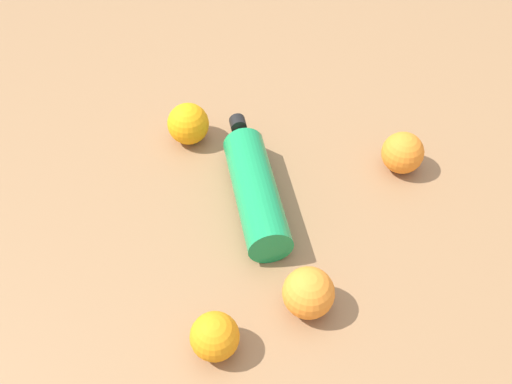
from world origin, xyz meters
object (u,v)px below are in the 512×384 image
object	(u,v)px
orange_2	(215,336)
orange_3	(188,124)
water_bottle	(253,182)
orange_0	(403,153)
orange_1	(308,293)

from	to	relation	value
orange_2	orange_3	bearing A→B (deg)	34.53
orange_2	water_bottle	bearing A→B (deg)	15.00
orange_0	orange_3	distance (m)	0.41
water_bottle	orange_0	world-z (taller)	orange_0
orange_0	orange_3	bearing A→B (deg)	104.49
orange_0	orange_1	world-z (taller)	orange_1
orange_1	orange_3	bearing A→B (deg)	54.56
orange_0	orange_2	distance (m)	0.50
water_bottle	orange_2	world-z (taller)	water_bottle
water_bottle	orange_1	distance (m)	0.24
water_bottle	orange_1	world-z (taller)	orange_1
orange_2	orange_1	bearing A→B (deg)	-37.67
water_bottle	orange_0	xyz separation A→B (m)	(0.19, -0.22, 0.00)
water_bottle	orange_1	size ratio (longest dim) A/B	3.56
orange_1	orange_2	xyz separation A→B (m)	(-0.12, 0.10, -0.00)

